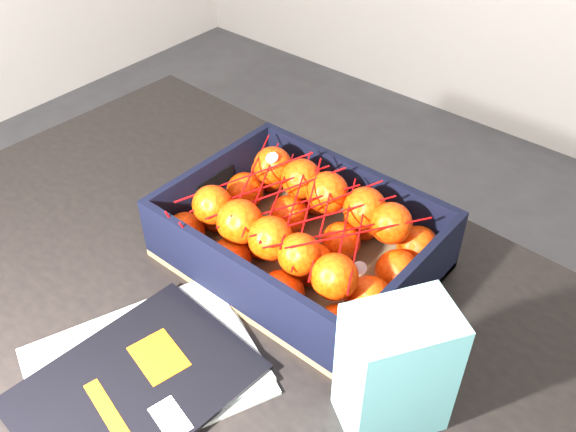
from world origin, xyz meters
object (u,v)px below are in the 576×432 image
Objects in this scene: produce_crate at (301,245)px; retail_carton at (396,370)px; table at (225,339)px; magazine_stack at (143,374)px.

retail_carton reaches higher than produce_crate.
retail_carton reaches higher than table.
retail_carton is at bearing -29.22° from produce_crate.
produce_crate is at bearing 86.63° from magazine_stack.
retail_carton is at bearing -1.35° from table.
magazine_stack is 0.90× the size of produce_crate.
table is 6.88× the size of retail_carton.
produce_crate is (0.04, 0.13, 0.13)m from table.
magazine_stack is at bearing -81.60° from table.
table is 0.20m from magazine_stack.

